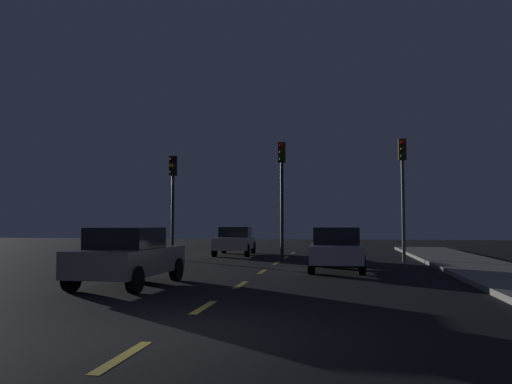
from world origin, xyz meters
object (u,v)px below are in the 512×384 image
car_adjacent_lane (128,256)px  traffic_signal_left (173,187)px  traffic_signal_right (403,176)px  car_oncoming_far (235,241)px  car_stopped_ahead (337,249)px  traffic_signal_center (282,178)px

car_adjacent_lane → traffic_signal_left: bearing=101.8°
traffic_signal_right → car_adjacent_lane: traffic_signal_right is taller
traffic_signal_left → traffic_signal_right: bearing=0.0°
car_adjacent_lane → car_oncoming_far: car_adjacent_lane is taller
car_stopped_ahead → traffic_signal_right: bearing=57.5°
car_oncoming_far → traffic_signal_right: bearing=-26.0°
car_stopped_ahead → car_adjacent_lane: 7.58m
car_adjacent_lane → car_oncoming_far: size_ratio=0.93×
traffic_signal_left → car_oncoming_far: traffic_signal_left is taller
car_stopped_ahead → car_oncoming_far: car_stopped_ahead is taller
traffic_signal_left → traffic_signal_right: size_ratio=0.90×
car_adjacent_lane → traffic_signal_right: bearing=49.9°
traffic_signal_left → traffic_signal_right: 10.17m
traffic_signal_center → car_stopped_ahead: 5.74m
traffic_signal_center → traffic_signal_right: size_ratio=1.00×
traffic_signal_center → car_adjacent_lane: (-2.98, -9.68, -2.87)m
traffic_signal_right → traffic_signal_left: bearing=-180.0°
car_stopped_ahead → traffic_signal_center: bearing=118.9°
traffic_signal_right → car_adjacent_lane: bearing=-130.1°
traffic_signal_center → traffic_signal_right: (5.16, 0.00, 0.01)m
car_adjacent_lane → traffic_signal_center: bearing=72.9°
car_stopped_ahead → car_oncoming_far: (-5.30, 8.29, -0.01)m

